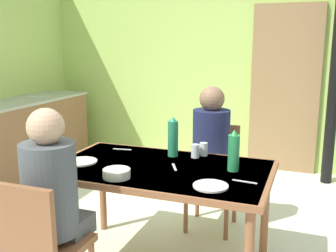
{
  "coord_description": "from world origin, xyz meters",
  "views": [
    {
      "loc": [
        1.3,
        -2.4,
        1.56
      ],
      "look_at": [
        0.37,
        0.09,
        0.99
      ],
      "focal_mm": 41.97,
      "sensor_mm": 36.0,
      "label": 1
    }
  ],
  "objects_px": {
    "water_bottle_green_far": "(234,152)",
    "serving_bowl_center": "(117,173)",
    "water_bottle_green_near": "(173,137)",
    "chair_near_diner": "(39,245)",
    "person_near_diner": "(51,186)",
    "kitchen_counter": "(22,138)",
    "dining_table": "(160,177)",
    "person_far_diner": "(211,141)",
    "chair_far_diner": "(214,169)"
  },
  "relations": [
    {
      "from": "person_near_diner",
      "to": "serving_bowl_center",
      "type": "height_order",
      "value": "person_near_diner"
    },
    {
      "from": "person_near_diner",
      "to": "person_far_diner",
      "type": "xyz_separation_m",
      "value": [
        0.56,
        1.3,
        0.0
      ]
    },
    {
      "from": "chair_near_diner",
      "to": "serving_bowl_center",
      "type": "relative_size",
      "value": 5.12
    },
    {
      "from": "dining_table",
      "to": "serving_bowl_center",
      "type": "xyz_separation_m",
      "value": [
        -0.17,
        -0.29,
        0.1
      ]
    },
    {
      "from": "person_far_diner",
      "to": "chair_near_diner",
      "type": "bearing_deg",
      "value": 68.59
    },
    {
      "from": "dining_table",
      "to": "person_near_diner",
      "type": "xyz_separation_m",
      "value": [
        -0.39,
        -0.65,
        0.11
      ]
    },
    {
      "from": "chair_far_diner",
      "to": "person_far_diner",
      "type": "distance_m",
      "value": 0.31
    },
    {
      "from": "water_bottle_green_far",
      "to": "chair_near_diner",
      "type": "bearing_deg",
      "value": -134.36
    },
    {
      "from": "water_bottle_green_near",
      "to": "serving_bowl_center",
      "type": "relative_size",
      "value": 1.74
    },
    {
      "from": "chair_far_diner",
      "to": "person_far_diner",
      "type": "height_order",
      "value": "person_far_diner"
    },
    {
      "from": "kitchen_counter",
      "to": "serving_bowl_center",
      "type": "bearing_deg",
      "value": -36.87
    },
    {
      "from": "chair_near_diner",
      "to": "person_far_diner",
      "type": "xyz_separation_m",
      "value": [
        0.56,
        1.44,
        0.28
      ]
    },
    {
      "from": "person_far_diner",
      "to": "person_near_diner",
      "type": "bearing_deg",
      "value": 66.59
    },
    {
      "from": "person_far_diner",
      "to": "water_bottle_green_near",
      "type": "xyz_separation_m",
      "value": [
        -0.19,
        -0.38,
        0.1
      ]
    },
    {
      "from": "person_near_diner",
      "to": "serving_bowl_center",
      "type": "xyz_separation_m",
      "value": [
        0.21,
        0.36,
        -0.02
      ]
    },
    {
      "from": "water_bottle_green_near",
      "to": "serving_bowl_center",
      "type": "height_order",
      "value": "water_bottle_green_near"
    },
    {
      "from": "chair_near_diner",
      "to": "water_bottle_green_far",
      "type": "xyz_separation_m",
      "value": [
        0.86,
        0.88,
        0.37
      ]
    },
    {
      "from": "dining_table",
      "to": "person_far_diner",
      "type": "relative_size",
      "value": 1.91
    },
    {
      "from": "dining_table",
      "to": "chair_near_diner",
      "type": "distance_m",
      "value": 0.89
    },
    {
      "from": "water_bottle_green_near",
      "to": "water_bottle_green_far",
      "type": "bearing_deg",
      "value": -20.52
    },
    {
      "from": "person_far_diner",
      "to": "water_bottle_green_far",
      "type": "bearing_deg",
      "value": 117.84
    },
    {
      "from": "person_near_diner",
      "to": "kitchen_counter",
      "type": "bearing_deg",
      "value": 134.24
    },
    {
      "from": "dining_table",
      "to": "serving_bowl_center",
      "type": "height_order",
      "value": "serving_bowl_center"
    },
    {
      "from": "chair_near_diner",
      "to": "person_near_diner",
      "type": "bearing_deg",
      "value": 90.0
    },
    {
      "from": "chair_near_diner",
      "to": "serving_bowl_center",
      "type": "distance_m",
      "value": 0.6
    },
    {
      "from": "chair_near_diner",
      "to": "person_near_diner",
      "type": "xyz_separation_m",
      "value": [
        0.0,
        0.14,
        0.28
      ]
    },
    {
      "from": "person_far_diner",
      "to": "chair_far_diner",
      "type": "bearing_deg",
      "value": -90.0
    },
    {
      "from": "chair_near_diner",
      "to": "water_bottle_green_far",
      "type": "relative_size",
      "value": 3.19
    },
    {
      "from": "water_bottle_green_far",
      "to": "serving_bowl_center",
      "type": "distance_m",
      "value": 0.76
    },
    {
      "from": "serving_bowl_center",
      "to": "dining_table",
      "type": "bearing_deg",
      "value": 59.82
    },
    {
      "from": "dining_table",
      "to": "person_near_diner",
      "type": "bearing_deg",
      "value": -120.64
    },
    {
      "from": "water_bottle_green_near",
      "to": "chair_near_diner",
      "type": "bearing_deg",
      "value": -109.69
    },
    {
      "from": "dining_table",
      "to": "serving_bowl_center",
      "type": "distance_m",
      "value": 0.35
    },
    {
      "from": "water_bottle_green_far",
      "to": "person_near_diner",
      "type": "bearing_deg",
      "value": -139.17
    },
    {
      "from": "dining_table",
      "to": "chair_near_diner",
      "type": "xyz_separation_m",
      "value": [
        -0.39,
        -0.79,
        -0.17
      ]
    },
    {
      "from": "person_far_diner",
      "to": "water_bottle_green_far",
      "type": "relative_size",
      "value": 2.83
    },
    {
      "from": "kitchen_counter",
      "to": "serving_bowl_center",
      "type": "relative_size",
      "value": 11.27
    },
    {
      "from": "kitchen_counter",
      "to": "chair_near_diner",
      "type": "distance_m",
      "value": 2.78
    },
    {
      "from": "kitchen_counter",
      "to": "dining_table",
      "type": "xyz_separation_m",
      "value": [
        2.26,
        -1.27,
        0.22
      ]
    },
    {
      "from": "kitchen_counter",
      "to": "dining_table",
      "type": "distance_m",
      "value": 2.6
    },
    {
      "from": "person_near_diner",
      "to": "person_far_diner",
      "type": "height_order",
      "value": "same"
    },
    {
      "from": "chair_near_diner",
      "to": "person_far_diner",
      "type": "relative_size",
      "value": 1.13
    },
    {
      "from": "person_near_diner",
      "to": "serving_bowl_center",
      "type": "distance_m",
      "value": 0.42
    },
    {
      "from": "serving_bowl_center",
      "to": "chair_near_diner",
      "type": "bearing_deg",
      "value": -113.52
    },
    {
      "from": "person_near_diner",
      "to": "serving_bowl_center",
      "type": "bearing_deg",
      "value": 58.98
    },
    {
      "from": "chair_near_diner",
      "to": "water_bottle_green_near",
      "type": "height_order",
      "value": "water_bottle_green_near"
    },
    {
      "from": "water_bottle_green_far",
      "to": "water_bottle_green_near",
      "type": "bearing_deg",
      "value": 159.48
    },
    {
      "from": "chair_near_diner",
      "to": "person_near_diner",
      "type": "height_order",
      "value": "person_near_diner"
    },
    {
      "from": "kitchen_counter",
      "to": "person_near_diner",
      "type": "xyz_separation_m",
      "value": [
        1.87,
        -1.92,
        0.33
      ]
    },
    {
      "from": "person_far_diner",
      "to": "water_bottle_green_near",
      "type": "distance_m",
      "value": 0.43
    }
  ]
}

